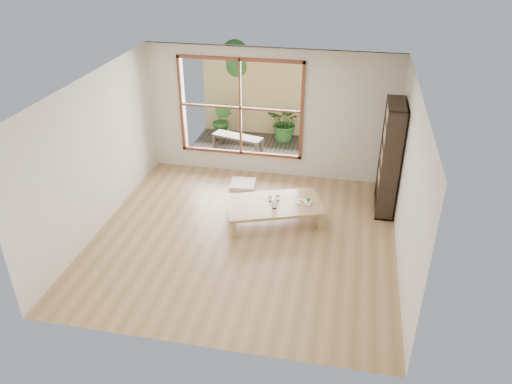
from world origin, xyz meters
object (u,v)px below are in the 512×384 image
low_table (274,205)px  bookshelf (390,159)px  garden_bench (238,138)px  food_tray (305,201)px

low_table → bookshelf: bearing=3.6°
bookshelf → garden_bench: bearing=149.1°
bookshelf → food_tray: bearing=-153.2°
garden_bench → food_tray: bearing=-40.1°
bookshelf → garden_bench: bookshelf is taller
low_table → bookshelf: (1.92, 0.84, 0.69)m
bookshelf → garden_bench: (-3.22, 1.93, -0.68)m
low_table → bookshelf: size_ratio=0.92×
low_table → garden_bench: bearing=95.0°
food_tray → garden_bench: size_ratio=0.24×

